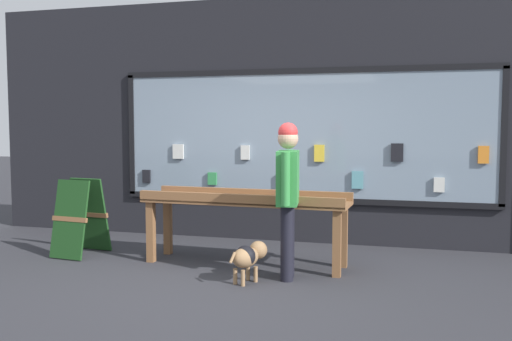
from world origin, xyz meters
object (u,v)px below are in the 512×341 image
object	(u,v)px
small_dog	(248,256)
sandwich_board_sign	(81,217)
display_table_main	(245,206)
person_browsing	(288,188)

from	to	relation	value
small_dog	sandwich_board_sign	world-z (taller)	sandwich_board_sign
display_table_main	sandwich_board_sign	xyz separation A→B (m)	(-2.20, -0.07, -0.21)
person_browsing	small_dog	world-z (taller)	person_browsing
person_browsing	sandwich_board_sign	xyz separation A→B (m)	(-2.82, 0.43, -0.50)
sandwich_board_sign	display_table_main	bearing A→B (deg)	8.06
display_table_main	person_browsing	world-z (taller)	person_browsing
person_browsing	small_dog	size ratio (longest dim) A/B	3.29
display_table_main	sandwich_board_sign	size ratio (longest dim) A/B	2.57
display_table_main	person_browsing	size ratio (longest dim) A/B	1.47
display_table_main	person_browsing	xyz separation A→B (m)	(0.63, -0.50, 0.29)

